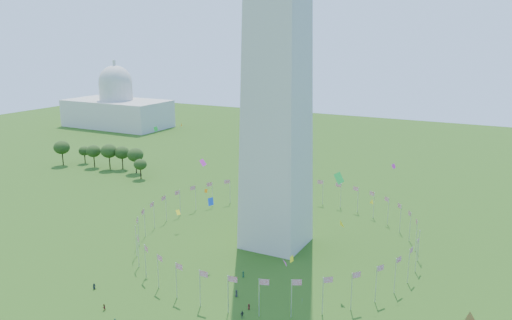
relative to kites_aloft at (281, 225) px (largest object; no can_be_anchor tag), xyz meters
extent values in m
cylinder|color=silver|center=(25.63, 27.96, -13.64)|extent=(0.24, 0.24, 9.00)
cylinder|color=silver|center=(25.02, 34.90, -13.64)|extent=(0.24, 0.24, 9.00)
cylinder|color=silver|center=(23.22, 41.64, -13.64)|extent=(0.24, 0.24, 9.00)
cylinder|color=silver|center=(20.27, 47.96, -13.64)|extent=(0.24, 0.24, 9.00)
cylinder|color=silver|center=(16.27, 53.67, -13.64)|extent=(0.24, 0.24, 9.00)
cylinder|color=silver|center=(11.34, 58.60, -13.64)|extent=(0.24, 0.24, 9.00)
cylinder|color=silver|center=(5.63, 62.60, -13.64)|extent=(0.24, 0.24, 9.00)
cylinder|color=silver|center=(-0.69, 65.54, -13.64)|extent=(0.24, 0.24, 9.00)
cylinder|color=silver|center=(-7.42, 67.35, -13.64)|extent=(0.24, 0.24, 9.00)
cylinder|color=silver|center=(-14.37, 67.96, -13.64)|extent=(0.24, 0.24, 9.00)
cylinder|color=silver|center=(-21.32, 67.35, -13.64)|extent=(0.24, 0.24, 9.00)
cylinder|color=silver|center=(-28.05, 65.54, -13.64)|extent=(0.24, 0.24, 9.00)
cylinder|color=silver|center=(-34.37, 62.60, -13.64)|extent=(0.24, 0.24, 9.00)
cylinder|color=silver|center=(-40.08, 58.60, -13.64)|extent=(0.24, 0.24, 9.00)
cylinder|color=silver|center=(-45.01, 53.67, -13.64)|extent=(0.24, 0.24, 9.00)
cylinder|color=silver|center=(-49.01, 47.96, -13.64)|extent=(0.24, 0.24, 9.00)
cylinder|color=silver|center=(-51.96, 41.64, -13.64)|extent=(0.24, 0.24, 9.00)
cylinder|color=silver|center=(-53.76, 34.90, -13.64)|extent=(0.24, 0.24, 9.00)
cylinder|color=silver|center=(-54.37, 27.96, -13.64)|extent=(0.24, 0.24, 9.00)
cylinder|color=silver|center=(-53.76, 21.01, -13.64)|extent=(0.24, 0.24, 9.00)
cylinder|color=silver|center=(-51.96, 14.28, -13.64)|extent=(0.24, 0.24, 9.00)
cylinder|color=silver|center=(-49.01, 7.96, -13.64)|extent=(0.24, 0.24, 9.00)
cylinder|color=silver|center=(-45.01, 2.24, -13.64)|extent=(0.24, 0.24, 9.00)
cylinder|color=silver|center=(-40.08, -2.69, -13.64)|extent=(0.24, 0.24, 9.00)
cylinder|color=silver|center=(-34.37, -6.68, -13.64)|extent=(0.24, 0.24, 9.00)
cylinder|color=silver|center=(-28.05, -9.63, -13.64)|extent=(0.24, 0.24, 9.00)
cylinder|color=silver|center=(-21.32, -11.44, -13.64)|extent=(0.24, 0.24, 9.00)
cylinder|color=silver|center=(-14.37, -12.04, -13.64)|extent=(0.24, 0.24, 9.00)
cylinder|color=silver|center=(-7.42, -11.44, -13.64)|extent=(0.24, 0.24, 9.00)
cylinder|color=silver|center=(-0.69, -9.63, -13.64)|extent=(0.24, 0.24, 9.00)
cylinder|color=silver|center=(5.63, -6.68, -13.64)|extent=(0.24, 0.24, 9.00)
cylinder|color=silver|center=(11.34, -2.69, -13.64)|extent=(0.24, 0.24, 9.00)
cylinder|color=silver|center=(16.27, 2.24, -13.64)|extent=(0.24, 0.24, 9.00)
cylinder|color=silver|center=(20.27, 7.96, -13.64)|extent=(0.24, 0.24, 9.00)
cylinder|color=silver|center=(23.22, 14.28, -13.64)|extent=(0.24, 0.24, 9.00)
cylinder|color=silver|center=(25.02, 21.01, -13.64)|extent=(0.24, 0.24, 9.00)
imported|color=#292929|center=(-9.29, -4.51, -17.27)|extent=(1.02, 0.92, 1.73)
imported|color=#1B4325|center=(-12.62, 4.86, -17.34)|extent=(0.79, 0.92, 1.59)
imported|color=#521215|center=(-4.02, -8.11, -17.46)|extent=(0.73, 0.80, 1.36)
imported|color=#5B1419|center=(-32.56, -23.38, -17.38)|extent=(0.64, 0.79, 1.52)
imported|color=black|center=(-41.63, -17.22, -17.38)|extent=(0.75, 0.88, 1.52)
imported|color=#292929|center=(-3.64, -11.93, -17.28)|extent=(1.15, 1.16, 1.71)
plane|color=#CC2699|center=(1.36, -0.57, -8.85)|extent=(1.48, 2.49, 2.16)
plane|color=green|center=(21.64, -27.11, 20.69)|extent=(1.73, 1.15, 1.83)
plane|color=green|center=(-40.54, 7.59, 17.32)|extent=(0.23, 1.50, 1.51)
plane|color=orange|center=(-51.37, 34.00, 13.40)|extent=(0.35, 1.49, 1.53)
plane|color=orange|center=(-33.85, 20.90, -2.72)|extent=(1.02, 0.87, 1.28)
plane|color=#CC2699|center=(-17.58, -4.71, 13.49)|extent=(1.59, 1.34, 1.67)
plane|color=#CC2699|center=(19.64, 21.66, 11.00)|extent=(0.72, 1.23, 1.32)
plane|color=yellow|center=(11.76, -21.34, 3.03)|extent=(0.55, 1.21, 1.33)
plane|color=blue|center=(8.23, -7.08, -13.14)|extent=(0.53, 1.40, 1.43)
plane|color=blue|center=(-24.38, 8.68, -0.90)|extent=(2.05, 1.10, 2.18)
plane|color=yellow|center=(-45.43, 22.49, -11.84)|extent=(1.21, 1.72, 1.53)
plane|color=yellow|center=(17.28, 11.86, 4.48)|extent=(1.09, 0.67, 1.13)
plane|color=red|center=(40.97, -10.08, -6.64)|extent=(2.12, 1.26, 2.10)
plane|color=yellow|center=(10.90, 10.21, -1.44)|extent=(1.41, 2.22, 2.40)
ellipsoid|color=#2F4E1A|center=(-143.58, 65.03, -12.35)|extent=(7.41, 7.41, 11.58)
ellipsoid|color=#2F4E1A|center=(-137.22, 72.63, -14.05)|extent=(5.23, 5.23, 8.17)
ellipsoid|color=#2F4E1A|center=(-127.47, 69.02, -12.95)|extent=(6.64, 6.64, 10.38)
ellipsoid|color=#2F4E1A|center=(-118.39, 69.57, -12.36)|extent=(7.39, 7.39, 11.55)
ellipsoid|color=#2F4E1A|center=(-113.25, 72.36, -12.87)|extent=(6.74, 6.74, 10.54)
ellipsoid|color=#2F4E1A|center=(-103.38, 70.17, -12.56)|extent=(7.13, 7.13, 11.15)
ellipsoid|color=#2F4E1A|center=(-95.18, 63.58, -13.82)|extent=(5.53, 5.53, 8.64)
camera|label=1|loc=(43.65, -96.46, 41.21)|focal=35.00mm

